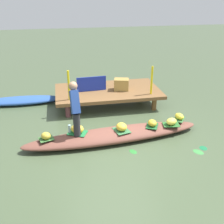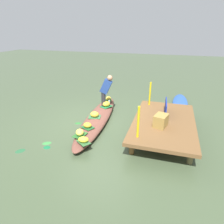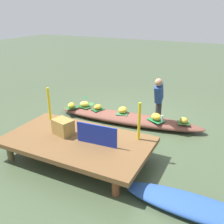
{
  "view_description": "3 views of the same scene",
  "coord_description": "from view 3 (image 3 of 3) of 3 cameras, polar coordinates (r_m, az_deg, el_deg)",
  "views": [
    {
      "loc": [
        -1.15,
        -5.68,
        3.39
      ],
      "look_at": [
        0.08,
        0.65,
        0.44
      ],
      "focal_mm": 44.21,
      "sensor_mm": 36.0,
      "label": 1
    },
    {
      "loc": [
        5.92,
        2.31,
        3.06
      ],
      "look_at": [
        -0.07,
        0.51,
        0.4
      ],
      "focal_mm": 32.01,
      "sensor_mm": 36.0,
      "label": 2
    },
    {
      "loc": [
        -2.61,
        6.33,
        3.13
      ],
      "look_at": [
        0.37,
        0.29,
        0.37
      ],
      "focal_mm": 41.02,
      "sensor_mm": 36.0,
      "label": 3
    }
  ],
  "objects": [
    {
      "name": "leaf_mat_1",
      "position": [
        8.01,
        -9.05,
        1.0
      ],
      "size": [
        0.42,
        0.46,
        0.01
      ],
      "primitive_type": "cube",
      "rotation": [
        0.0,
        0.0,
        0.95
      ],
      "color": "#326434",
      "rests_on": "vendor_boat"
    },
    {
      "name": "drifting_plant_1",
      "position": [
        9.0,
        -4.62,
        1.87
      ],
      "size": [
        0.29,
        0.32,
        0.01
      ],
      "primitive_type": "ellipsoid",
      "rotation": [
        0.0,
        0.0,
        2.11
      ],
      "color": "#37813B",
      "rests_on": "ground"
    },
    {
      "name": "banana_bunch_2",
      "position": [
        8.0,
        -6.16,
        1.79
      ],
      "size": [
        0.35,
        0.32,
        0.17
      ],
      "primitive_type": "ellipsoid",
      "rotation": [
        0.0,
        0.0,
        0.45
      ],
      "color": "#E5D54C",
      "rests_on": "vendor_boat"
    },
    {
      "name": "drifting_plant_0",
      "position": [
        8.99,
        -6.05,
        1.79
      ],
      "size": [
        0.21,
        0.23,
        0.01
      ],
      "primitive_type": "ellipsoid",
      "rotation": [
        0.0,
        0.0,
        1.37
      ],
      "color": "#176639",
      "rests_on": "ground"
    },
    {
      "name": "banana_bunch_1",
      "position": [
        7.98,
        -9.08,
        1.51
      ],
      "size": [
        0.24,
        0.31,
        0.15
      ],
      "primitive_type": "ellipsoid",
      "rotation": [
        0.0,
        0.0,
        4.93
      ],
      "color": "yellow",
      "rests_on": "vendor_boat"
    },
    {
      "name": "railing_post_west",
      "position": [
        5.45,
        6.08,
        -2.1
      ],
      "size": [
        0.06,
        0.06,
        0.84
      ],
      "primitive_type": "cylinder",
      "color": "yellow",
      "rests_on": "dock_platform"
    },
    {
      "name": "banana_bunch_0",
      "position": [
        7.75,
        -3.19,
        1.14
      ],
      "size": [
        0.21,
        0.26,
        0.16
      ],
      "primitive_type": "ellipsoid",
      "rotation": [
        0.0,
        0.0,
        4.74
      ],
      "color": "gold",
      "rests_on": "vendor_boat"
    },
    {
      "name": "dock_platform",
      "position": [
        5.68,
        -7.8,
        -6.57
      ],
      "size": [
        3.2,
        1.8,
        0.47
      ],
      "color": "brown",
      "rests_on": "ground"
    },
    {
      "name": "leaf_mat_5",
      "position": [
        7.52,
        2.4,
        -0.17
      ],
      "size": [
        0.41,
        0.47,
        0.01
      ],
      "primitive_type": "cube",
      "rotation": [
        0.0,
        0.0,
        1.8
      ],
      "color": "#356D3F",
      "rests_on": "vendor_boat"
    },
    {
      "name": "leaf_mat_4",
      "position": [
        7.12,
        15.65,
        -2.34
      ],
      "size": [
        0.38,
        0.34,
        0.01
      ],
      "primitive_type": "cube",
      "rotation": [
        0.0,
        0.0,
        0.31
      ],
      "color": "#3B6E34",
      "rests_on": "vendor_boat"
    },
    {
      "name": "water_bottle",
      "position": [
        7.0,
        11.09,
        -1.52
      ],
      "size": [
        0.06,
        0.06,
        0.19
      ],
      "primitive_type": "cylinder",
      "color": "#A7CCD7",
      "rests_on": "vendor_boat"
    },
    {
      "name": "canal_water",
      "position": [
        7.53,
        3.5,
        -2.35
      ],
      "size": [
        40.0,
        40.0,
        0.0
      ],
      "primitive_type": "plane",
      "color": "#415136",
      "rests_on": "ground"
    },
    {
      "name": "railing_post_east",
      "position": [
        6.59,
        -13.85,
        1.75
      ],
      "size": [
        0.06,
        0.06,
        0.84
      ],
      "primitive_type": "cylinder",
      "color": "yellow",
      "rests_on": "dock_platform"
    },
    {
      "name": "moored_boat",
      "position": [
        4.66,
        18.77,
        -19.63
      ],
      "size": [
        2.61,
        0.67,
        0.21
      ],
      "primitive_type": "ellipsoid",
      "rotation": [
        0.0,
        0.0,
        -0.02
      ],
      "color": "#2B529F",
      "rests_on": "ground"
    },
    {
      "name": "banana_bunch_5",
      "position": [
        7.48,
        2.41,
        0.48
      ],
      "size": [
        0.27,
        0.3,
        0.18
      ],
      "primitive_type": "ellipsoid",
      "rotation": [
        0.0,
        0.0,
        4.76
      ],
      "color": "gold",
      "rests_on": "vendor_boat"
    },
    {
      "name": "market_banner",
      "position": [
        5.31,
        -3.44,
        -5.1
      ],
      "size": [
        0.9,
        0.09,
        0.44
      ],
      "primitive_type": "cube",
      "rotation": [
        0.0,
        0.0,
        0.06
      ],
      "color": "#192B9B",
      "rests_on": "dock_platform"
    },
    {
      "name": "leaf_mat_2",
      "position": [
        8.03,
        -6.13,
        1.23
      ],
      "size": [
        0.44,
        0.34,
        0.01
      ],
      "primitive_type": "cube",
      "rotation": [
        0.0,
        0.0,
        2.99
      ],
      "color": "#276028",
      "rests_on": "vendor_boat"
    },
    {
      "name": "banana_bunch_4",
      "position": [
        7.09,
        15.71,
        -1.77
      ],
      "size": [
        0.3,
        0.29,
        0.16
      ],
      "primitive_type": "ellipsoid",
      "rotation": [
        0.0,
        0.0,
        2.54
      ],
      "color": "gold",
      "rests_on": "vendor_boat"
    },
    {
      "name": "drifting_plant_3",
      "position": [
        8.15,
        3.07,
        -0.32
      ],
      "size": [
        0.21,
        0.25,
        0.01
      ],
      "primitive_type": "ellipsoid",
      "rotation": [
        0.0,
        0.0,
        1.93
      ],
      "color": "#29742D",
      "rests_on": "ground"
    },
    {
      "name": "vendor_boat",
      "position": [
        7.47,
        3.53,
        -1.45
      ],
      "size": [
        4.38,
        1.11,
        0.26
      ],
      "primitive_type": "ellipsoid",
      "rotation": [
        0.0,
        0.0,
        0.09
      ],
      "color": "brown",
      "rests_on": "ground"
    },
    {
      "name": "leaf_mat_3",
      "position": [
        7.13,
        9.82,
        -1.78
      ],
      "size": [
        0.53,
        0.47,
        0.01
      ],
      "primitive_type": "cube",
      "rotation": [
        0.0,
        0.0,
        2.69
      ],
      "color": "#1D6F38",
      "rests_on": "vendor_boat"
    },
    {
      "name": "vendor_person",
      "position": [
        6.89,
        10.37,
        3.46
      ],
      "size": [
        0.22,
        0.49,
        1.22
      ],
      "color": "#28282D",
      "rests_on": "vendor_boat"
    },
    {
      "name": "leaf_mat_0",
      "position": [
        7.78,
        -3.18,
        0.61
      ],
      "size": [
        0.4,
        0.44,
        0.01
      ],
      "primitive_type": "cube",
      "rotation": [
        0.0,
        0.0,
        1.14
      ],
      "color": "#1E592A",
      "rests_on": "vendor_boat"
    },
    {
      "name": "drifting_plant_2",
      "position": [
        9.64,
        -6.01,
        3.22
      ],
      "size": [
        0.33,
        0.31,
        0.01
      ],
      "primitive_type": "ellipsoid",
      "rotation": [
        0.0,
        0.0,
        2.52
      ],
      "color": "#255A34",
      "rests_on": "ground"
    },
    {
      "name": "produce_crate",
      "position": [
        5.85,
        -10.85,
        -3.27
      ],
      "size": [
        0.51,
        0.42,
        0.35
      ],
      "primitive_type": "cube",
      "rotation": [
        0.0,
        0.0,
        -0.26
      ],
      "color": "olive",
      "rests_on": "dock_platform"
    },
    {
      "name": "banana_bunch_3",
      "position": [
        7.09,
        9.87,
        -1.06
      ],
      "size": [
        0.39,
        0.37,
        0.2
      ],
      "primitive_type": "ellipsoid",
      "rotation": [
        0.0,
        0.0,
        2.59
      ],
      "color": "gold",
      "rests_on": "vendor_boat"
    }
  ]
}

